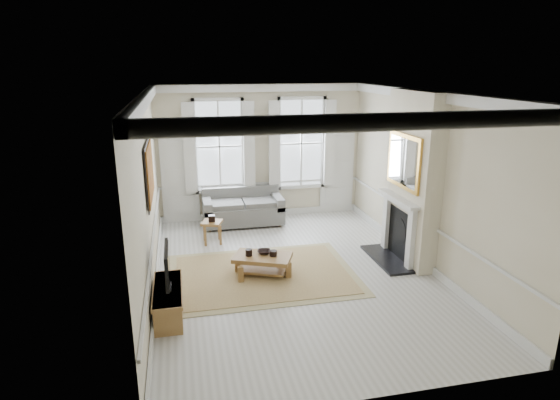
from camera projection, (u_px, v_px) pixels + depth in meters
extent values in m
plane|color=#B7B5AD|center=(294.00, 273.00, 8.99)|extent=(7.20, 7.20, 0.00)
plane|color=white|center=(296.00, 92.00, 8.03)|extent=(7.20, 7.20, 0.00)
plane|color=beige|center=(261.00, 152.00, 11.88)|extent=(5.20, 0.00, 5.20)
plane|color=beige|center=(148.00, 196.00, 7.97)|extent=(0.00, 7.20, 7.20)
plane|color=beige|center=(425.00, 180.00, 9.04)|extent=(0.00, 7.20, 7.20)
cube|color=silver|center=(180.00, 178.00, 11.58)|extent=(0.90, 0.08, 2.30)
cube|color=silver|center=(337.00, 170.00, 12.42)|extent=(0.90, 0.08, 2.30)
cube|color=#AF751E|center=(149.00, 172.00, 8.16)|extent=(0.05, 1.66, 1.06)
cube|color=beige|center=(412.00, 178.00, 9.19)|extent=(0.35, 1.70, 3.38)
cube|color=black|center=(387.00, 259.00, 9.58)|extent=(0.55, 1.50, 0.05)
cube|color=silver|center=(411.00, 243.00, 8.95)|extent=(0.10, 0.18, 1.15)
cube|color=silver|center=(386.00, 224.00, 9.98)|extent=(0.10, 0.18, 1.15)
cube|color=silver|center=(398.00, 199.00, 9.25)|extent=(0.20, 1.45, 0.06)
cube|color=black|center=(400.00, 234.00, 9.48)|extent=(0.02, 0.92, 1.00)
cube|color=gold|center=(403.00, 161.00, 9.05)|extent=(0.06, 1.26, 1.06)
cube|color=slate|center=(243.00, 213.00, 11.65)|extent=(1.96, 0.95, 0.44)
cube|color=slate|center=(241.00, 195.00, 11.90)|extent=(1.96, 0.20, 0.44)
cube|color=slate|center=(207.00, 205.00, 11.40)|extent=(0.20, 0.95, 0.30)
cube|color=slate|center=(277.00, 201.00, 11.76)|extent=(0.20, 0.95, 0.30)
cylinder|color=brown|center=(210.00, 230.00, 11.21)|extent=(0.06, 0.06, 0.08)
cylinder|color=brown|center=(274.00, 216.00, 12.23)|extent=(0.06, 0.06, 0.08)
cube|color=brown|center=(212.00, 223.00, 10.38)|extent=(0.53, 0.53, 0.06)
cube|color=brown|center=(206.00, 236.00, 10.27)|extent=(0.05, 0.05, 0.45)
cube|color=brown|center=(220.00, 235.00, 10.34)|extent=(0.05, 0.05, 0.45)
cube|color=brown|center=(205.00, 231.00, 10.57)|extent=(0.05, 0.05, 0.45)
cube|color=brown|center=(219.00, 230.00, 10.63)|extent=(0.05, 0.05, 0.45)
cube|color=#97764E|center=(263.00, 274.00, 8.90)|extent=(3.50, 2.60, 0.02)
cube|color=brown|center=(262.00, 258.00, 8.81)|extent=(1.22, 0.99, 0.08)
cube|color=brown|center=(242.00, 274.00, 8.58)|extent=(0.10, 0.10, 0.32)
cube|color=brown|center=(287.00, 270.00, 8.75)|extent=(0.10, 0.10, 0.32)
cube|color=brown|center=(239.00, 265.00, 8.97)|extent=(0.10, 0.10, 0.32)
cube|color=brown|center=(282.00, 261.00, 9.15)|extent=(0.10, 0.10, 0.32)
cylinder|color=black|center=(249.00, 253.00, 8.77)|extent=(0.13, 0.13, 0.13)
cylinder|color=black|center=(273.00, 253.00, 8.77)|extent=(0.14, 0.14, 0.10)
imported|color=black|center=(264.00, 252.00, 8.89)|extent=(0.29, 0.29, 0.06)
cube|color=brown|center=(168.00, 301.00, 7.44)|extent=(0.42, 1.30, 0.47)
cube|color=black|center=(169.00, 287.00, 7.38)|extent=(0.08, 0.30, 0.03)
cube|color=black|center=(167.00, 264.00, 7.27)|extent=(0.05, 0.90, 0.55)
cube|color=black|center=(169.00, 264.00, 7.27)|extent=(0.01, 0.83, 0.49)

